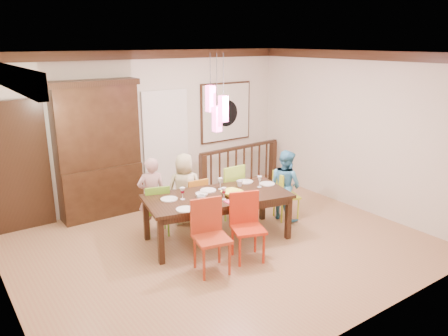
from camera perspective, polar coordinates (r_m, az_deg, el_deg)
floor at (r=6.91m, az=-0.14°, el=-10.03°), size 6.00×6.00×0.00m
ceiling at (r=6.20m, az=-0.16°, el=14.76°), size 6.00×6.00×0.00m
wall_back at (r=8.52m, az=-9.87°, el=5.14°), size 6.00×0.00×6.00m
wall_right at (r=8.44m, az=16.83°, el=4.57°), size 0.00×5.00×5.00m
crown_molding at (r=6.20m, az=-0.16°, el=14.02°), size 6.00×5.00×0.16m
panel_door at (r=7.88m, az=-25.48°, el=-0.16°), size 1.04×0.07×2.24m
white_doorway at (r=8.73m, az=-7.57°, el=2.81°), size 0.97×0.05×2.22m
painting at (r=9.36m, az=0.25°, el=7.30°), size 1.25×0.06×1.25m
pendant_cluster at (r=6.50m, az=-0.93°, el=7.80°), size 0.27×0.21×1.14m
dining_table at (r=6.86m, az=-0.87°, el=-4.14°), size 2.41×1.46×0.75m
chair_far_left at (r=7.19m, az=-8.83°, el=-4.86°), size 0.49×0.49×0.86m
chair_far_mid at (r=7.58m, az=-3.94°, el=-3.78°), size 0.39×0.39×0.82m
chair_far_right at (r=7.80m, az=0.47°, el=-2.44°), size 0.45×0.45×0.98m
chair_near_left at (r=5.95m, az=-1.61°, el=-8.46°), size 0.54×0.54×1.01m
chair_near_mid at (r=6.28m, az=3.18°, el=-7.28°), size 0.56×0.56×0.98m
chair_end_right at (r=7.79m, az=8.18°, el=-3.12°), size 0.49×0.49×0.87m
china_hutch at (r=7.99m, az=-16.14°, el=2.29°), size 1.54×0.46×2.43m
balustrade at (r=9.20m, az=2.11°, el=0.10°), size 2.05×0.20×0.96m
person_far_left at (r=7.24m, az=-9.40°, el=-3.54°), size 0.53×0.42×1.27m
person_far_mid at (r=7.52m, az=-5.15°, el=-2.75°), size 0.71×0.60×1.24m
person_end_right at (r=7.75m, az=8.02°, el=-2.20°), size 0.51×0.63×1.26m
serving_bowl at (r=6.78m, az=1.05°, el=-3.32°), size 0.38×0.38×0.08m
small_bowl at (r=6.74m, az=-2.94°, el=-3.55°), size 0.23×0.23×0.06m
cup_left at (r=6.53m, az=-3.01°, el=-4.02°), size 0.17×0.17×0.10m
cup_right at (r=7.22m, az=2.07°, el=-2.02°), size 0.14×0.14×0.10m
plate_far_left at (r=6.68m, az=-7.18°, el=-4.04°), size 0.26×0.26×0.01m
plate_far_mid at (r=7.02m, az=-2.10°, el=-2.93°), size 0.26×0.26×0.01m
plate_far_right at (r=7.45m, az=2.81°, el=-1.78°), size 0.26×0.26×0.01m
plate_near_left at (r=6.27m, az=-5.11°, el=-5.39°), size 0.26×0.26×0.01m
plate_near_mid at (r=6.83m, az=3.12°, el=-3.48°), size 0.26×0.26×0.01m
plate_end_right at (r=7.36m, az=5.64°, el=-2.07°), size 0.26×0.26×0.01m
wine_glass_a at (r=6.64m, az=-5.44°, el=-3.34°), size 0.08×0.08×0.19m
wine_glass_b at (r=7.06m, az=-0.49°, el=-2.05°), size 0.08×0.08×0.19m
wine_glass_c at (r=6.60m, az=-0.01°, el=-3.36°), size 0.08×0.08×0.19m
wine_glass_d at (r=7.17m, az=4.67°, el=-1.79°), size 0.08×0.08×0.19m
napkin at (r=6.54m, az=0.91°, el=-4.38°), size 0.18×0.14×0.01m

